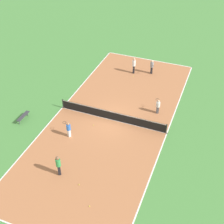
{
  "coord_description": "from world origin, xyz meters",
  "views": [
    {
      "loc": [
        -7.93,
        20.31,
        17.8
      ],
      "look_at": [
        0.0,
        0.0,
        0.9
      ],
      "focal_mm": 50.0,
      "sensor_mm": 36.0,
      "label": 1
    }
  ],
  "objects_px": {
    "bench": "(23,116)",
    "tennis_ball_left_sideline": "(94,125)",
    "player_baseline_gray": "(152,66)",
    "tennis_ball_midcourt": "(134,76)",
    "tennis_ball_right_alley": "(89,206)",
    "player_near_blue": "(69,129)",
    "tennis_net": "(112,115)",
    "player_far_green": "(58,164)",
    "tennis_ball_far_baseline": "(79,185)",
    "player_far_white": "(158,106)",
    "player_near_white": "(134,65)"
  },
  "relations": [
    {
      "from": "tennis_ball_far_baseline",
      "to": "tennis_ball_left_sideline",
      "type": "xyz_separation_m",
      "value": [
        1.71,
        -6.41,
        0.0
      ]
    },
    {
      "from": "player_far_white",
      "to": "tennis_ball_left_sideline",
      "type": "relative_size",
      "value": 21.07
    },
    {
      "from": "tennis_ball_right_alley",
      "to": "bench",
      "type": "bearing_deg",
      "value": -33.61
    },
    {
      "from": "tennis_ball_midcourt",
      "to": "tennis_ball_far_baseline",
      "type": "relative_size",
      "value": 1.0
    },
    {
      "from": "tennis_ball_midcourt",
      "to": "player_far_white",
      "type": "bearing_deg",
      "value": 127.21
    },
    {
      "from": "player_far_green",
      "to": "tennis_ball_far_baseline",
      "type": "bearing_deg",
      "value": -135.97
    },
    {
      "from": "tennis_net",
      "to": "tennis_ball_left_sideline",
      "type": "distance_m",
      "value": 1.87
    },
    {
      "from": "player_near_white",
      "to": "tennis_ball_far_baseline",
      "type": "height_order",
      "value": "player_near_white"
    },
    {
      "from": "player_far_green",
      "to": "tennis_ball_right_alley",
      "type": "xyz_separation_m",
      "value": [
        -3.23,
        1.78,
        -1.01
      ]
    },
    {
      "from": "tennis_ball_right_alley",
      "to": "tennis_ball_left_sideline",
      "type": "xyz_separation_m",
      "value": [
        3.16,
        -7.78,
        0.0
      ]
    },
    {
      "from": "tennis_net",
      "to": "tennis_ball_midcourt",
      "type": "relative_size",
      "value": 147.14
    },
    {
      "from": "tennis_ball_midcourt",
      "to": "player_near_white",
      "type": "bearing_deg",
      "value": -70.51
    },
    {
      "from": "player_far_green",
      "to": "tennis_ball_left_sideline",
      "type": "height_order",
      "value": "player_far_green"
    },
    {
      "from": "player_baseline_gray",
      "to": "tennis_ball_left_sideline",
      "type": "relative_size",
      "value": 23.96
    },
    {
      "from": "tennis_ball_right_alley",
      "to": "tennis_ball_left_sideline",
      "type": "height_order",
      "value": "same"
    },
    {
      "from": "player_baseline_gray",
      "to": "tennis_ball_midcourt",
      "type": "relative_size",
      "value": 23.96
    },
    {
      "from": "bench",
      "to": "player_near_blue",
      "type": "distance_m",
      "value": 4.9
    },
    {
      "from": "player_near_blue",
      "to": "player_far_white",
      "type": "height_order",
      "value": "player_near_blue"
    },
    {
      "from": "tennis_ball_right_alley",
      "to": "tennis_ball_left_sideline",
      "type": "bearing_deg",
      "value": -67.9
    },
    {
      "from": "tennis_ball_midcourt",
      "to": "tennis_ball_right_alley",
      "type": "relative_size",
      "value": 1.0
    },
    {
      "from": "bench",
      "to": "player_far_white",
      "type": "xyz_separation_m",
      "value": [
        -10.97,
        -5.38,
        0.44
      ]
    },
    {
      "from": "player_near_white",
      "to": "tennis_ball_midcourt",
      "type": "distance_m",
      "value": 1.27
    },
    {
      "from": "tennis_net",
      "to": "player_far_white",
      "type": "xyz_separation_m",
      "value": [
        -3.54,
        -2.48,
        0.32
      ]
    },
    {
      "from": "tennis_ball_midcourt",
      "to": "tennis_ball_far_baseline",
      "type": "xyz_separation_m",
      "value": [
        -1.0,
        15.57,
        0.0
      ]
    },
    {
      "from": "player_far_white",
      "to": "tennis_ball_right_alley",
      "type": "bearing_deg",
      "value": 150.07
    },
    {
      "from": "player_far_green",
      "to": "tennis_ball_right_alley",
      "type": "distance_m",
      "value": 3.82
    },
    {
      "from": "tennis_net",
      "to": "bench",
      "type": "bearing_deg",
      "value": 21.26
    },
    {
      "from": "player_far_green",
      "to": "tennis_ball_midcourt",
      "type": "xyz_separation_m",
      "value": [
        -0.77,
        -15.17,
        -1.01
      ]
    },
    {
      "from": "bench",
      "to": "tennis_ball_left_sideline",
      "type": "distance_m",
      "value": 6.41
    },
    {
      "from": "player_baseline_gray",
      "to": "tennis_ball_midcourt",
      "type": "bearing_deg",
      "value": -71.87
    },
    {
      "from": "bench",
      "to": "tennis_ball_right_alley",
      "type": "bearing_deg",
      "value": 56.39
    },
    {
      "from": "tennis_net",
      "to": "player_baseline_gray",
      "type": "relative_size",
      "value": 6.14
    },
    {
      "from": "player_near_white",
      "to": "tennis_ball_left_sideline",
      "type": "distance_m",
      "value": 9.93
    },
    {
      "from": "bench",
      "to": "player_near_white",
      "type": "xyz_separation_m",
      "value": [
        -6.67,
        -11.42,
        0.69
      ]
    },
    {
      "from": "player_far_white",
      "to": "player_near_white",
      "type": "bearing_deg",
      "value": 13.37
    },
    {
      "from": "player_near_blue",
      "to": "tennis_ball_midcourt",
      "type": "distance_m",
      "value": 11.39
    },
    {
      "from": "bench",
      "to": "tennis_ball_far_baseline",
      "type": "height_order",
      "value": "bench"
    },
    {
      "from": "tennis_net",
      "to": "player_far_green",
      "type": "distance_m",
      "value": 7.48
    },
    {
      "from": "player_baseline_gray",
      "to": "tennis_ball_midcourt",
      "type": "distance_m",
      "value": 2.27
    },
    {
      "from": "player_far_white",
      "to": "tennis_ball_right_alley",
      "type": "relative_size",
      "value": 21.07
    },
    {
      "from": "tennis_ball_left_sideline",
      "to": "tennis_net",
      "type": "bearing_deg",
      "value": -132.47
    },
    {
      "from": "tennis_net",
      "to": "bench",
      "type": "height_order",
      "value": "tennis_net"
    },
    {
      "from": "player_far_white",
      "to": "tennis_ball_far_baseline",
      "type": "bearing_deg",
      "value": 141.32
    },
    {
      "from": "player_near_blue",
      "to": "tennis_ball_far_baseline",
      "type": "relative_size",
      "value": 21.15
    },
    {
      "from": "tennis_ball_midcourt",
      "to": "bench",
      "type": "bearing_deg",
      "value": 57.16
    },
    {
      "from": "bench",
      "to": "player_far_white",
      "type": "height_order",
      "value": "player_far_white"
    },
    {
      "from": "player_far_white",
      "to": "player_far_green",
      "type": "bearing_deg",
      "value": 131.77
    },
    {
      "from": "tennis_ball_midcourt",
      "to": "player_far_green",
      "type": "bearing_deg",
      "value": 87.09
    },
    {
      "from": "bench",
      "to": "player_near_white",
      "type": "distance_m",
      "value": 13.24
    },
    {
      "from": "tennis_net",
      "to": "tennis_ball_right_alley",
      "type": "distance_m",
      "value": 9.33
    }
  ]
}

